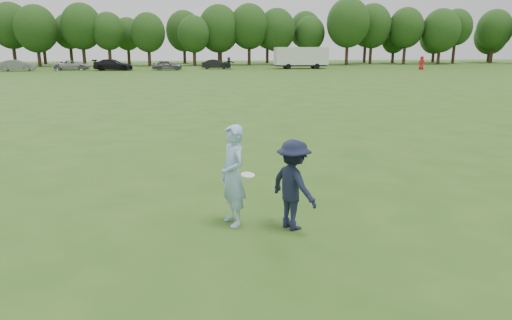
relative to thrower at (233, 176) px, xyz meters
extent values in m
plane|color=#2A5217|center=(1.12, 0.56, -1.01)|extent=(200.00, 200.00, 0.00)
imported|color=#95BFE6|center=(0.00, 0.00, 0.00)|extent=(0.70, 0.85, 2.01)
imported|color=#171C33|center=(1.13, -0.37, -0.12)|extent=(1.13, 1.32, 1.77)
imported|color=red|center=(32.50, 55.85, -0.02)|extent=(1.12, 1.13, 1.97)
imported|color=#272727|center=(4.50, 60.14, -0.10)|extent=(1.73, 0.75, 1.81)
imported|color=slate|center=(-24.93, 59.49, -0.24)|extent=(4.82, 2.23, 1.53)
imported|color=#A3A2A7|center=(-18.04, 61.18, -0.32)|extent=(5.18, 2.79, 1.38)
imported|color=black|center=(-12.02, 59.48, -0.22)|extent=(5.54, 2.55, 1.57)
imported|color=slate|center=(-4.44, 59.08, -0.30)|extent=(4.24, 1.84, 1.42)
imported|color=black|center=(2.63, 61.76, -0.31)|extent=(4.37, 1.83, 1.40)
cone|color=orange|center=(23.55, 42.37, -0.86)|extent=(0.28, 0.28, 0.30)
cylinder|color=white|center=(0.26, -0.25, 0.07)|extent=(0.30, 0.31, 0.08)
cube|color=white|center=(15.57, 60.94, 0.89)|extent=(8.00, 2.50, 2.60)
cube|color=black|center=(15.57, 60.94, -0.51)|extent=(7.60, 2.30, 0.25)
cylinder|color=black|center=(13.37, 59.69, -0.61)|extent=(0.80, 0.25, 0.80)
cylinder|color=black|center=(13.37, 62.19, -0.61)|extent=(0.80, 0.25, 0.80)
cylinder|color=black|center=(17.77, 59.69, -0.61)|extent=(0.80, 0.25, 0.80)
cylinder|color=black|center=(17.77, 62.19, -0.61)|extent=(0.80, 0.25, 0.80)
cube|color=#333333|center=(11.17, 60.94, -0.46)|extent=(1.20, 0.15, 0.12)
cylinder|color=#332114|center=(-31.17, 76.59, 0.91)|extent=(0.56, 0.56, 3.83)
ellipsoid|color=#1C3812|center=(-31.17, 76.59, 5.70)|extent=(6.75, 6.75, 7.76)
cylinder|color=#332114|center=(-26.27, 73.63, 0.62)|extent=(0.56, 0.56, 3.25)
ellipsoid|color=#1C3812|center=(-26.27, 73.63, 5.12)|extent=(6.76, 6.76, 7.78)
cylinder|color=#332114|center=(-19.11, 74.04, 0.85)|extent=(0.56, 0.56, 3.71)
ellipsoid|color=#1C3812|center=(-19.11, 74.04, 5.54)|extent=(6.68, 6.68, 7.68)
cylinder|color=#332114|center=(-14.78, 73.66, 0.72)|extent=(0.56, 0.56, 3.46)
ellipsoid|color=#1C3812|center=(-14.78, 73.66, 4.78)|extent=(5.49, 5.49, 6.31)
cylinder|color=#332114|center=(-8.20, 73.52, 0.56)|extent=(0.56, 0.56, 3.14)
ellipsoid|color=#1C3812|center=(-8.20, 73.52, 4.59)|extent=(5.78, 5.78, 6.64)
cylinder|color=#332114|center=(-0.49, 73.26, 0.50)|extent=(0.56, 0.56, 3.01)
ellipsoid|color=#1C3812|center=(-0.49, 73.26, 4.33)|extent=(5.46, 5.46, 6.28)
cylinder|color=#332114|center=(3.95, 75.64, 0.61)|extent=(0.56, 0.56, 3.23)
ellipsoid|color=#1C3812|center=(3.95, 75.64, 5.32)|extent=(7.29, 7.29, 8.38)
cylinder|color=#332114|center=(9.36, 75.54, 0.88)|extent=(0.56, 0.56, 3.77)
ellipsoid|color=#1C3812|center=(9.36, 75.54, 5.72)|extent=(6.95, 6.95, 8.00)
cylinder|color=#332114|center=(14.50, 76.12, 0.66)|extent=(0.56, 0.56, 3.33)
ellipsoid|color=#1C3812|center=(14.50, 76.12, 5.17)|extent=(6.71, 6.71, 7.71)
cylinder|color=#332114|center=(20.70, 76.37, 0.60)|extent=(0.56, 0.56, 3.22)
ellipsoid|color=#1C3812|center=(20.70, 76.37, 4.56)|extent=(5.54, 5.54, 6.37)
cylinder|color=#332114|center=(26.95, 73.43, 1.07)|extent=(0.56, 0.56, 4.15)
ellipsoid|color=#1C3812|center=(26.95, 73.43, 6.37)|extent=(7.59, 7.59, 8.73)
cylinder|color=#332114|center=(32.85, 76.95, 0.97)|extent=(0.56, 0.56, 3.95)
ellipsoid|color=#1C3812|center=(32.85, 76.95, 5.98)|extent=(7.16, 7.16, 8.24)
cylinder|color=#332114|center=(38.98, 75.57, 0.94)|extent=(0.56, 0.56, 3.90)
ellipsoid|color=#1C3812|center=(38.98, 75.57, 5.65)|extent=(6.49, 6.49, 7.46)
cylinder|color=#332114|center=(45.29, 74.34, 0.57)|extent=(0.56, 0.56, 3.16)
ellipsoid|color=#1C3812|center=(45.29, 74.34, 5.12)|extent=(6.99, 6.99, 8.04)
cylinder|color=#332114|center=(49.68, 76.76, 1.14)|extent=(0.56, 0.56, 4.29)
ellipsoid|color=#1C3812|center=(49.68, 76.76, 5.84)|extent=(6.02, 6.02, 6.93)
cylinder|color=#332114|center=(58.82, 78.33, 0.83)|extent=(0.56, 0.56, 3.68)
ellipsoid|color=#1C3812|center=(58.82, 78.33, 5.55)|extent=(6.78, 6.78, 7.80)
cylinder|color=#332114|center=(-28.60, 84.49, 0.80)|extent=(0.56, 0.56, 3.62)
ellipsoid|color=#1C3812|center=(-28.60, 84.49, 5.08)|extent=(5.80, 5.80, 6.67)
cylinder|color=#332114|center=(-23.12, 81.95, 0.80)|extent=(0.56, 0.56, 3.61)
ellipsoid|color=#1C3812|center=(-23.12, 81.95, 4.97)|extent=(5.58, 5.58, 6.42)
cylinder|color=#332114|center=(-12.82, 82.49, 0.64)|extent=(0.56, 0.56, 3.29)
ellipsoid|color=#1C3812|center=(-12.82, 82.49, 4.54)|extent=(5.30, 5.30, 6.09)
cylinder|color=#332114|center=(-2.38, 83.96, 0.63)|extent=(0.56, 0.56, 3.28)
ellipsoid|color=#1C3812|center=(-2.38, 83.96, 5.15)|extent=(6.78, 6.78, 7.79)
cylinder|color=#332114|center=(4.57, 82.41, 0.55)|extent=(0.56, 0.56, 3.11)
ellipsoid|color=#1C3812|center=(4.57, 82.41, 4.38)|extent=(5.34, 5.34, 6.14)
cylinder|color=#332114|center=(14.00, 83.82, 0.74)|extent=(0.56, 0.56, 3.50)
ellipsoid|color=#1C3812|center=(14.00, 83.82, 4.54)|extent=(4.82, 4.82, 5.54)
cylinder|color=#332114|center=(21.78, 84.42, 0.89)|extent=(0.56, 0.56, 3.80)
ellipsoid|color=#1C3812|center=(21.78, 84.42, 5.49)|extent=(6.34, 6.34, 7.29)
cylinder|color=#332114|center=(33.84, 82.67, 0.91)|extent=(0.56, 0.56, 3.84)
ellipsoid|color=#1C3812|center=(33.84, 82.67, 5.00)|extent=(5.09, 5.09, 5.86)
cylinder|color=#332114|center=(39.37, 81.51, 0.28)|extent=(0.56, 0.56, 2.58)
ellipsoid|color=#1C3812|center=(39.37, 81.51, 3.63)|extent=(4.86, 4.86, 5.59)
cylinder|color=#332114|center=(48.85, 82.95, 0.31)|extent=(0.56, 0.56, 2.62)
ellipsoid|color=#1C3812|center=(48.85, 82.95, 4.21)|extent=(6.11, 6.11, 7.02)
cylinder|color=#332114|center=(60.41, 81.61, 0.27)|extent=(0.56, 0.56, 2.54)
ellipsoid|color=#1C3812|center=(60.41, 81.61, 4.29)|extent=(6.47, 6.47, 7.44)
camera|label=1|loc=(-0.69, -8.58, 2.48)|focal=32.00mm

